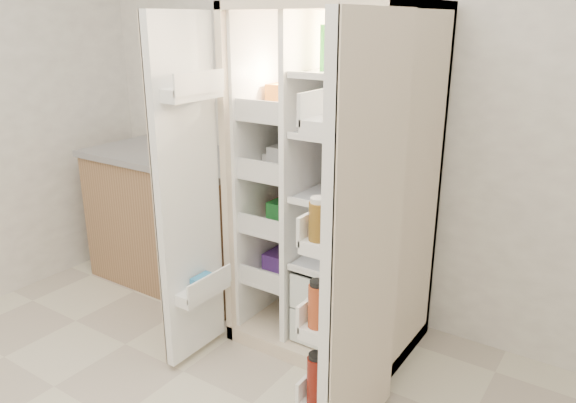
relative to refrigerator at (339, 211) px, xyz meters
The scene contains 5 objects.
wall_back 0.70m from the refrigerator, 93.54° to the left, with size 4.00×0.02×2.70m, color white.
refrigerator is the anchor object (origin of this frame).
freezer_door 0.81m from the refrigerator, 130.44° to the right, with size 0.15×0.40×1.72m.
fridge_door 0.85m from the refrigerator, 56.21° to the right, with size 0.17×0.58×1.72m.
kitchen_counter 1.25m from the refrigerator, behind, with size 1.24×0.66×0.90m.
Camera 1 is at (1.33, -0.79, 1.72)m, focal length 34.00 mm.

